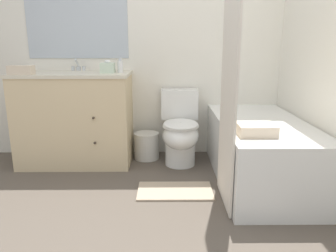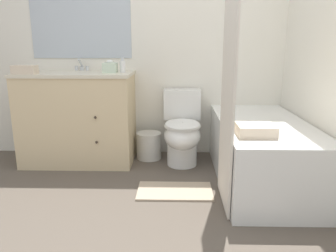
{
  "view_description": "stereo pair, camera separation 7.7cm",
  "coord_description": "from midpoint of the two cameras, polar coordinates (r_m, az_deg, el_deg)",
  "views": [
    {
      "loc": [
        0.12,
        -1.7,
        1.16
      ],
      "look_at": [
        0.14,
        0.77,
        0.54
      ],
      "focal_mm": 35.0,
      "sensor_mm": 36.0,
      "label": 1
    },
    {
      "loc": [
        0.2,
        -1.7,
        1.16
      ],
      "look_at": [
        0.14,
        0.77,
        0.54
      ],
      "focal_mm": 35.0,
      "sensor_mm": 36.0,
      "label": 2
    }
  ],
  "objects": [
    {
      "name": "ground_plane",
      "position": [
        2.06,
        -5.07,
        -20.1
      ],
      "size": [
        14.0,
        14.0,
        0.0
      ],
      "primitive_type": "plane",
      "color": "brown"
    },
    {
      "name": "wall_back",
      "position": [
        3.44,
        -3.32,
        15.73
      ],
      "size": [
        8.0,
        0.06,
        2.5
      ],
      "color": "white",
      "rests_on": "ground_plane"
    },
    {
      "name": "wall_right",
      "position": [
        2.81,
        24.94,
        14.77
      ],
      "size": [
        0.05,
        2.71,
        2.5
      ],
      "color": "white",
      "rests_on": "ground_plane"
    },
    {
      "name": "vanity_cabinet",
      "position": [
        3.34,
        -16.39,
        1.44
      ],
      "size": [
        1.08,
        0.6,
        0.89
      ],
      "color": "beige",
      "rests_on": "ground_plane"
    },
    {
      "name": "sink_faucet",
      "position": [
        3.47,
        -16.0,
        9.82
      ],
      "size": [
        0.14,
        0.12,
        0.12
      ],
      "color": "silver",
      "rests_on": "vanity_cabinet"
    },
    {
      "name": "toilet",
      "position": [
        3.18,
        1.45,
        -0.85
      ],
      "size": [
        0.37,
        0.64,
        0.71
      ],
      "color": "white",
      "rests_on": "ground_plane"
    },
    {
      "name": "bathtub",
      "position": [
        2.92,
        14.96,
        -4.12
      ],
      "size": [
        0.72,
        1.49,
        0.53
      ],
      "color": "white",
      "rests_on": "ground_plane"
    },
    {
      "name": "shower_curtain",
      "position": [
        2.31,
        9.72,
        9.97
      ],
      "size": [
        0.01,
        0.54,
        1.99
      ],
      "color": "silver",
      "rests_on": "ground_plane"
    },
    {
      "name": "wastebasket",
      "position": [
        3.38,
        -4.4,
        -3.45
      ],
      "size": [
        0.25,
        0.25,
        0.27
      ],
      "color": "silver",
      "rests_on": "ground_plane"
    },
    {
      "name": "tissue_box",
      "position": [
        3.15,
        -11.16,
        9.95
      ],
      "size": [
        0.13,
        0.12,
        0.12
      ],
      "color": "silver",
      "rests_on": "vanity_cabinet"
    },
    {
      "name": "soap_dispenser",
      "position": [
        3.15,
        -9.01,
        10.26
      ],
      "size": [
        0.05,
        0.05,
        0.14
      ],
      "color": "white",
      "rests_on": "vanity_cabinet"
    },
    {
      "name": "hand_towel_folded",
      "position": [
        3.22,
        -24.85,
        8.84
      ],
      "size": [
        0.21,
        0.12,
        0.08
      ],
      "color": "beige",
      "rests_on": "vanity_cabinet"
    },
    {
      "name": "bath_towel_folded",
      "position": [
        2.4,
        14.15,
        -0.59
      ],
      "size": [
        0.26,
        0.22,
        0.08
      ],
      "color": "beige",
      "rests_on": "bathtub"
    },
    {
      "name": "bath_mat",
      "position": [
        2.68,
        0.39,
        -11.25
      ],
      "size": [
        0.6,
        0.33,
        0.02
      ],
      "color": "tan",
      "rests_on": "ground_plane"
    }
  ]
}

